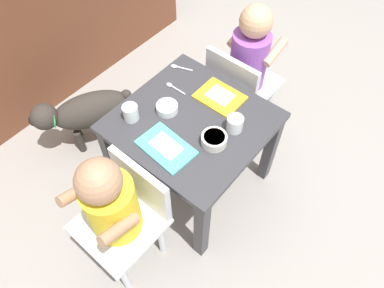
{
  "coord_description": "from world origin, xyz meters",
  "views": [
    {
      "loc": [
        -0.69,
        -0.57,
        1.52
      ],
      "look_at": [
        0.0,
        0.0,
        0.29
      ],
      "focal_mm": 34.04,
      "sensor_mm": 36.0,
      "label": 1
    }
  ],
  "objects_px": {
    "dog": "(85,112)",
    "food_tray_left": "(166,147)",
    "spoon_by_left_tray": "(179,67)",
    "water_cup_left": "(131,113)",
    "veggie_bowl_near": "(214,139)",
    "food_tray_right": "(220,97)",
    "seated_child_right": "(248,60)",
    "seated_child_left": "(114,205)",
    "spoon_by_right_tray": "(174,87)",
    "cereal_bowl_left_side": "(167,108)",
    "water_cup_right": "(235,124)",
    "dining_table": "(192,133)"
  },
  "relations": [
    {
      "from": "cereal_bowl_left_side",
      "to": "food_tray_left",
      "type": "bearing_deg",
      "value": -139.55
    },
    {
      "from": "seated_child_right",
      "to": "water_cup_right",
      "type": "height_order",
      "value": "seated_child_right"
    },
    {
      "from": "seated_child_right",
      "to": "dog",
      "type": "xyz_separation_m",
      "value": [
        -0.57,
        0.51,
        -0.22
      ]
    },
    {
      "from": "spoon_by_left_tray",
      "to": "seated_child_left",
      "type": "bearing_deg",
      "value": -158.14
    },
    {
      "from": "seated_child_right",
      "to": "seated_child_left",
      "type": "bearing_deg",
      "value": -176.07
    },
    {
      "from": "dining_table",
      "to": "cereal_bowl_left_side",
      "type": "distance_m",
      "value": 0.15
    },
    {
      "from": "water_cup_right",
      "to": "veggie_bowl_near",
      "type": "height_order",
      "value": "water_cup_right"
    },
    {
      "from": "food_tray_right",
      "to": "water_cup_right",
      "type": "height_order",
      "value": "water_cup_right"
    },
    {
      "from": "cereal_bowl_left_side",
      "to": "spoon_by_left_tray",
      "type": "xyz_separation_m",
      "value": [
        0.21,
        0.12,
        -0.01
      ]
    },
    {
      "from": "water_cup_left",
      "to": "veggie_bowl_near",
      "type": "relative_size",
      "value": 0.67
    },
    {
      "from": "water_cup_left",
      "to": "cereal_bowl_left_side",
      "type": "height_order",
      "value": "water_cup_left"
    },
    {
      "from": "dog",
      "to": "spoon_by_left_tray",
      "type": "bearing_deg",
      "value": -45.01
    },
    {
      "from": "food_tray_left",
      "to": "food_tray_right",
      "type": "height_order",
      "value": "same"
    },
    {
      "from": "dog",
      "to": "spoon_by_left_tray",
      "type": "relative_size",
      "value": 4.63
    },
    {
      "from": "seated_child_left",
      "to": "food_tray_right",
      "type": "bearing_deg",
      "value": 1.1
    },
    {
      "from": "food_tray_left",
      "to": "dining_table",
      "type": "bearing_deg",
      "value": 4.12
    },
    {
      "from": "food_tray_right",
      "to": "cereal_bowl_left_side",
      "type": "relative_size",
      "value": 2.14
    },
    {
      "from": "food_tray_left",
      "to": "spoon_by_right_tray",
      "type": "height_order",
      "value": "food_tray_left"
    },
    {
      "from": "food_tray_left",
      "to": "spoon_by_left_tray",
      "type": "height_order",
      "value": "food_tray_left"
    },
    {
      "from": "dining_table",
      "to": "spoon_by_right_tray",
      "type": "relative_size",
      "value": 5.57
    },
    {
      "from": "food_tray_left",
      "to": "spoon_by_left_tray",
      "type": "relative_size",
      "value": 2.2
    },
    {
      "from": "seated_child_left",
      "to": "water_cup_right",
      "type": "relative_size",
      "value": 10.9
    },
    {
      "from": "food_tray_right",
      "to": "veggie_bowl_near",
      "type": "bearing_deg",
      "value": -148.55
    },
    {
      "from": "dog",
      "to": "spoon_by_left_tray",
      "type": "distance_m",
      "value": 0.52
    },
    {
      "from": "seated_child_left",
      "to": "spoon_by_right_tray",
      "type": "xyz_separation_m",
      "value": [
        0.52,
        0.19,
        0.02
      ]
    },
    {
      "from": "cereal_bowl_left_side",
      "to": "seated_child_left",
      "type": "bearing_deg",
      "value": -162.56
    },
    {
      "from": "seated_child_right",
      "to": "food_tray_right",
      "type": "xyz_separation_m",
      "value": [
        -0.27,
        -0.05,
        0.02
      ]
    },
    {
      "from": "water_cup_left",
      "to": "cereal_bowl_left_side",
      "type": "distance_m",
      "value": 0.14
    },
    {
      "from": "dog",
      "to": "water_cup_right",
      "type": "height_order",
      "value": "water_cup_right"
    },
    {
      "from": "water_cup_left",
      "to": "spoon_by_right_tray",
      "type": "xyz_separation_m",
      "value": [
        0.22,
        -0.02,
        -0.03
      ]
    },
    {
      "from": "seated_child_left",
      "to": "spoon_by_right_tray",
      "type": "distance_m",
      "value": 0.55
    },
    {
      "from": "dining_table",
      "to": "water_cup_right",
      "type": "relative_size",
      "value": 8.86
    },
    {
      "from": "seated_child_right",
      "to": "dog",
      "type": "bearing_deg",
      "value": 137.7
    },
    {
      "from": "dog",
      "to": "food_tray_right",
      "type": "relative_size",
      "value": 2.5
    },
    {
      "from": "dog",
      "to": "veggie_bowl_near",
      "type": "height_order",
      "value": "veggie_bowl_near"
    },
    {
      "from": "food_tray_right",
      "to": "spoon_by_right_tray",
      "type": "xyz_separation_m",
      "value": [
        -0.08,
        0.18,
        -0.0
      ]
    },
    {
      "from": "seated_child_left",
      "to": "water_cup_right",
      "type": "xyz_separation_m",
      "value": [
        0.5,
        -0.13,
        0.05
      ]
    },
    {
      "from": "veggie_bowl_near",
      "to": "dog",
      "type": "bearing_deg",
      "value": 98.44
    },
    {
      "from": "dining_table",
      "to": "food_tray_left",
      "type": "bearing_deg",
      "value": -175.88
    },
    {
      "from": "seated_child_left",
      "to": "food_tray_left",
      "type": "distance_m",
      "value": 0.27
    },
    {
      "from": "seated_child_right",
      "to": "dining_table",
      "type": "bearing_deg",
      "value": -175.19
    },
    {
      "from": "food_tray_left",
      "to": "veggie_bowl_near",
      "type": "distance_m",
      "value": 0.18
    },
    {
      "from": "food_tray_right",
      "to": "seated_child_left",
      "type": "bearing_deg",
      "value": -178.9
    },
    {
      "from": "food_tray_right",
      "to": "water_cup_right",
      "type": "xyz_separation_m",
      "value": [
        -0.09,
        -0.14,
        0.02
      ]
    },
    {
      "from": "spoon_by_right_tray",
      "to": "dining_table",
      "type": "bearing_deg",
      "value": -117.08
    },
    {
      "from": "dog",
      "to": "food_tray_left",
      "type": "bearing_deg",
      "value": -92.84
    },
    {
      "from": "veggie_bowl_near",
      "to": "cereal_bowl_left_side",
      "type": "relative_size",
      "value": 1.12
    },
    {
      "from": "spoon_by_right_tray",
      "to": "water_cup_left",
      "type": "bearing_deg",
      "value": 175.21
    },
    {
      "from": "veggie_bowl_near",
      "to": "spoon_by_right_tray",
      "type": "relative_size",
      "value": 0.96
    },
    {
      "from": "food_tray_right",
      "to": "cereal_bowl_left_side",
      "type": "height_order",
      "value": "cereal_bowl_left_side"
    }
  ]
}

